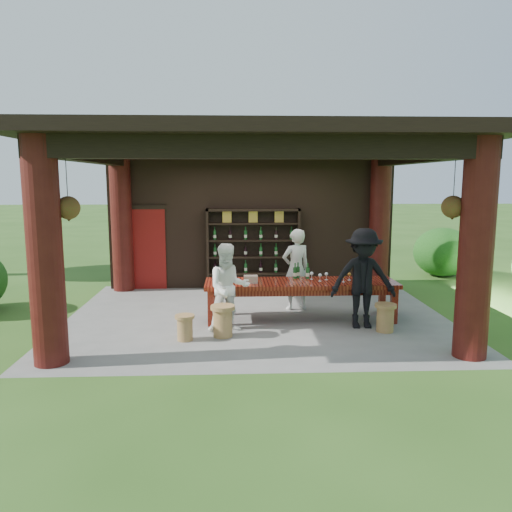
{
  "coord_description": "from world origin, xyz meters",
  "views": [
    {
      "loc": [
        -0.45,
        -9.58,
        2.69
      ],
      "look_at": [
        0.0,
        0.4,
        1.15
      ],
      "focal_mm": 35.0,
      "sensor_mm": 36.0,
      "label": 1
    }
  ],
  "objects_px": {
    "stool_near_left": "(223,320)",
    "napkin_basket": "(251,279)",
    "guest_man": "(363,278)",
    "tasting_table": "(301,287)",
    "host": "(296,269)",
    "guest_woman": "(229,288)",
    "stool_near_right": "(385,317)",
    "stool_far_left": "(185,327)",
    "wine_shelf": "(253,249)"
  },
  "relations": [
    {
      "from": "wine_shelf",
      "to": "host",
      "type": "distance_m",
      "value": 2.09
    },
    {
      "from": "wine_shelf",
      "to": "stool_near_right",
      "type": "distance_m",
      "value": 4.24
    },
    {
      "from": "stool_near_right",
      "to": "guest_woman",
      "type": "bearing_deg",
      "value": 176.41
    },
    {
      "from": "guest_woman",
      "to": "guest_man",
      "type": "xyz_separation_m",
      "value": [
        2.44,
        0.1,
        0.12
      ]
    },
    {
      "from": "tasting_table",
      "to": "guest_woman",
      "type": "relative_size",
      "value": 2.33
    },
    {
      "from": "stool_near_left",
      "to": "stool_far_left",
      "type": "bearing_deg",
      "value": -164.58
    },
    {
      "from": "stool_near_right",
      "to": "host",
      "type": "distance_m",
      "value": 2.22
    },
    {
      "from": "wine_shelf",
      "to": "host",
      "type": "relative_size",
      "value": 1.34
    },
    {
      "from": "stool_far_left",
      "to": "napkin_basket",
      "type": "height_order",
      "value": "napkin_basket"
    },
    {
      "from": "stool_far_left",
      "to": "stool_near_right",
      "type": "bearing_deg",
      "value": 5.45
    },
    {
      "from": "stool_far_left",
      "to": "wine_shelf",
      "type": "bearing_deg",
      "value": 71.41
    },
    {
      "from": "wine_shelf",
      "to": "napkin_basket",
      "type": "distance_m",
      "value": 2.8
    },
    {
      "from": "guest_woman",
      "to": "napkin_basket",
      "type": "relative_size",
      "value": 6.06
    },
    {
      "from": "wine_shelf",
      "to": "stool_near_right",
      "type": "bearing_deg",
      "value": -57.98
    },
    {
      "from": "guest_man",
      "to": "stool_near_right",
      "type": "bearing_deg",
      "value": -36.88
    },
    {
      "from": "guest_man",
      "to": "napkin_basket",
      "type": "xyz_separation_m",
      "value": [
        -2.02,
        0.47,
        -0.09
      ]
    },
    {
      "from": "host",
      "to": "guest_man",
      "type": "distance_m",
      "value": 1.71
    },
    {
      "from": "host",
      "to": "guest_man",
      "type": "bearing_deg",
      "value": 109.31
    },
    {
      "from": "tasting_table",
      "to": "stool_near_left",
      "type": "bearing_deg",
      "value": -145.43
    },
    {
      "from": "stool_near_right",
      "to": "host",
      "type": "height_order",
      "value": "host"
    },
    {
      "from": "host",
      "to": "guest_man",
      "type": "xyz_separation_m",
      "value": [
        1.06,
        -1.35,
        0.07
      ]
    },
    {
      "from": "guest_man",
      "to": "napkin_basket",
      "type": "distance_m",
      "value": 2.08
    },
    {
      "from": "tasting_table",
      "to": "wine_shelf",
      "type": "bearing_deg",
      "value": 106.86
    },
    {
      "from": "tasting_table",
      "to": "host",
      "type": "height_order",
      "value": "host"
    },
    {
      "from": "tasting_table",
      "to": "stool_near_left",
      "type": "xyz_separation_m",
      "value": [
        -1.48,
        -1.02,
        -0.35
      ]
    },
    {
      "from": "stool_near_left",
      "to": "napkin_basket",
      "type": "bearing_deg",
      "value": 60.57
    },
    {
      "from": "stool_near_left",
      "to": "guest_man",
      "type": "height_order",
      "value": "guest_man"
    },
    {
      "from": "stool_far_left",
      "to": "guest_man",
      "type": "distance_m",
      "value": 3.3
    },
    {
      "from": "tasting_table",
      "to": "stool_near_right",
      "type": "bearing_deg",
      "value": -31.53
    },
    {
      "from": "stool_near_right",
      "to": "stool_far_left",
      "type": "height_order",
      "value": "stool_near_right"
    },
    {
      "from": "tasting_table",
      "to": "stool_far_left",
      "type": "xyz_separation_m",
      "value": [
        -2.12,
        -1.2,
        -0.4
      ]
    },
    {
      "from": "tasting_table",
      "to": "guest_woman",
      "type": "xyz_separation_m",
      "value": [
        -1.38,
        -0.69,
        0.15
      ]
    },
    {
      "from": "stool_far_left",
      "to": "host",
      "type": "relative_size",
      "value": 0.26
    },
    {
      "from": "tasting_table",
      "to": "stool_far_left",
      "type": "bearing_deg",
      "value": -150.53
    },
    {
      "from": "host",
      "to": "wine_shelf",
      "type": "bearing_deg",
      "value": -85.87
    },
    {
      "from": "stool_near_right",
      "to": "stool_far_left",
      "type": "xyz_separation_m",
      "value": [
        -3.52,
        -0.34,
        -0.03
      ]
    },
    {
      "from": "stool_near_left",
      "to": "wine_shelf",
      "type": "bearing_deg",
      "value": 79.74
    },
    {
      "from": "tasting_table",
      "to": "guest_man",
      "type": "bearing_deg",
      "value": -28.83
    },
    {
      "from": "stool_near_left",
      "to": "host",
      "type": "relative_size",
      "value": 0.33
    },
    {
      "from": "stool_near_left",
      "to": "stool_far_left",
      "type": "height_order",
      "value": "stool_near_left"
    },
    {
      "from": "tasting_table",
      "to": "guest_man",
      "type": "height_order",
      "value": "guest_man"
    },
    {
      "from": "stool_near_left",
      "to": "host",
      "type": "distance_m",
      "value": 2.39
    },
    {
      "from": "stool_near_right",
      "to": "guest_woman",
      "type": "height_order",
      "value": "guest_woman"
    },
    {
      "from": "stool_near_right",
      "to": "napkin_basket",
      "type": "relative_size",
      "value": 1.94
    },
    {
      "from": "wine_shelf",
      "to": "stool_near_left",
      "type": "height_order",
      "value": "wine_shelf"
    },
    {
      "from": "guest_woman",
      "to": "guest_man",
      "type": "height_order",
      "value": "guest_man"
    },
    {
      "from": "guest_woman",
      "to": "napkin_basket",
      "type": "height_order",
      "value": "guest_woman"
    },
    {
      "from": "tasting_table",
      "to": "napkin_basket",
      "type": "bearing_deg",
      "value": -173.58
    },
    {
      "from": "wine_shelf",
      "to": "napkin_basket",
      "type": "relative_size",
      "value": 8.71
    },
    {
      "from": "wine_shelf",
      "to": "stool_far_left",
      "type": "xyz_separation_m",
      "value": [
        -1.3,
        -3.88,
        -0.77
      ]
    }
  ]
}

